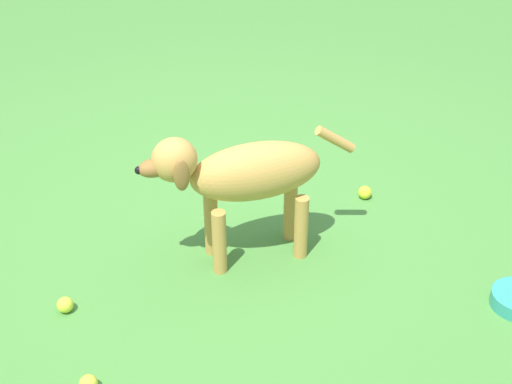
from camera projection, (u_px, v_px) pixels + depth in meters
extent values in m
plane|color=#478438|center=(231.00, 230.00, 3.34)|extent=(14.00, 14.00, 0.00)
ellipsoid|color=#C69347|center=(256.00, 171.00, 2.95)|extent=(0.34, 0.60, 0.25)
cylinder|color=#C69347|center=(219.00, 242.00, 3.00)|extent=(0.06, 0.06, 0.30)
cylinder|color=#C69347|center=(211.00, 224.00, 3.11)|extent=(0.06, 0.06, 0.30)
cylinder|color=#C69347|center=(301.00, 227.00, 3.09)|extent=(0.06, 0.06, 0.30)
cylinder|color=#C69347|center=(290.00, 210.00, 3.20)|extent=(0.06, 0.06, 0.30)
ellipsoid|color=#C69347|center=(174.00, 160.00, 2.81)|extent=(0.20, 0.22, 0.18)
ellipsoid|color=olive|center=(154.00, 168.00, 2.80)|extent=(0.11, 0.14, 0.07)
sphere|color=black|center=(139.00, 170.00, 2.79)|extent=(0.03, 0.03, 0.03)
ellipsoid|color=olive|center=(182.00, 176.00, 2.75)|extent=(0.05, 0.07, 0.14)
ellipsoid|color=olive|center=(173.00, 154.00, 2.89)|extent=(0.05, 0.07, 0.14)
cylinder|color=#C69347|center=(335.00, 139.00, 2.99)|extent=(0.09, 0.19, 0.15)
sphere|color=yellow|center=(365.00, 192.00, 3.54)|extent=(0.07, 0.07, 0.07)
sphere|color=#CFD239|center=(88.00, 384.00, 2.50)|extent=(0.07, 0.07, 0.07)
sphere|color=#C8DB36|center=(65.00, 305.00, 2.85)|extent=(0.07, 0.07, 0.07)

